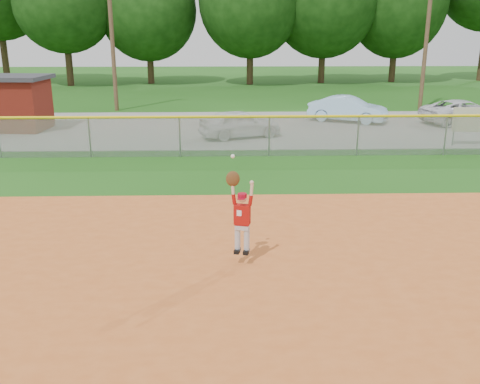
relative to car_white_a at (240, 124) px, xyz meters
name	(u,v)px	position (x,y,z in m)	size (l,w,h in m)	color
ground	(309,271)	(1.00, -13.54, -0.64)	(120.00, 120.00, 0.00)	#1A4F12
clay_infield	(341,359)	(1.00, -16.54, -0.62)	(24.00, 16.00, 0.04)	#C35A23
parking_strip	(259,128)	(1.00, 2.46, -0.62)	(44.00, 10.00, 0.03)	gray
car_white_a	(240,124)	(0.00, 0.00, 0.00)	(1.43, 3.56, 1.21)	white
car_blue	(348,109)	(5.63, 3.95, 0.04)	(1.37, 3.92, 1.29)	#9BC7E7
car_white_b	(463,112)	(11.30, 3.22, -0.01)	(1.96, 4.26, 1.18)	silver
utility_shed	(12,103)	(-10.60, 2.16, 0.66)	(3.59, 2.89, 2.55)	#52130B
sponsor_sign	(475,121)	(9.45, -2.02, 0.41)	(1.78, 0.22, 1.59)	gray
outfield_fence	(269,133)	(1.00, -3.54, 0.25)	(40.06, 0.10, 1.55)	gray
power_lines	(271,27)	(2.00, 8.46, 4.04)	(19.40, 0.24, 9.00)	#4C3823
ballplayer	(241,213)	(-0.36, -13.22, 0.48)	(0.56, 0.31, 2.02)	silver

